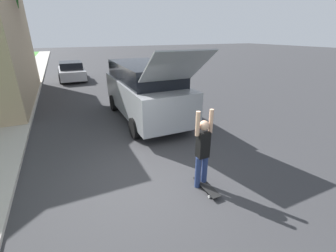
# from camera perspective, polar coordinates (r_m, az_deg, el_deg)

# --- Properties ---
(ground_plane) EXTENTS (120.00, 120.00, 0.00)m
(ground_plane) POSITION_cam_1_polar(r_m,az_deg,el_deg) (5.44, -6.04, -14.33)
(ground_plane) COLOR #333335
(sidewalk) EXTENTS (1.80, 80.00, 0.10)m
(sidewalk) POSITION_cam_1_polar(r_m,az_deg,el_deg) (10.89, -35.70, 1.04)
(sidewalk) COLOR #ADA89E
(sidewalk) RESTS_ON ground_plane
(suv_parked) EXTENTS (2.16, 5.90, 2.89)m
(suv_parked) POSITION_cam_1_polar(r_m,az_deg,el_deg) (9.00, -5.87, 9.17)
(suv_parked) COLOR gray
(suv_parked) RESTS_ON ground_plane
(car_down_street) EXTENTS (1.84, 4.09, 1.32)m
(car_down_street) POSITION_cam_1_polar(r_m,az_deg,el_deg) (18.65, -23.30, 12.68)
(car_down_street) COLOR #B7B7BC
(car_down_street) RESTS_ON ground_plane
(skateboarder) EXTENTS (0.41, 0.21, 1.83)m
(skateboarder) POSITION_cam_1_polar(r_m,az_deg,el_deg) (4.90, 8.78, -5.96)
(skateboarder) COLOR navy
(skateboarder) RESTS_ON ground_plane
(skateboard) EXTENTS (0.22, 0.82, 0.10)m
(skateboard) POSITION_cam_1_polar(r_m,az_deg,el_deg) (5.26, 9.73, -14.94)
(skateboard) COLOR black
(skateboard) RESTS_ON ground_plane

